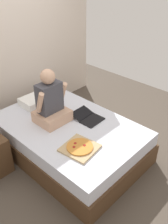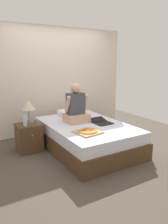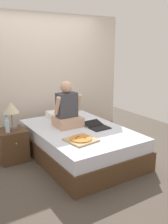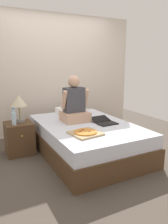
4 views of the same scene
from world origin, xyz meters
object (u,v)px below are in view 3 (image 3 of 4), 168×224
(lamp_on_left_nightstand, at_px, (11,109))
(nightstand_left, at_px, (12,145))
(water_bottle, at_px, (7,126))
(pizza_box, at_px, (81,139))
(bed, at_px, (79,143))
(laptop, at_px, (98,126))
(person_seated, at_px, (67,110))

(lamp_on_left_nightstand, bearing_deg, nightstand_left, -128.63)
(water_bottle, distance_m, pizza_box, 1.21)
(bed, height_order, laptop, laptop)
(laptop, height_order, pizza_box, laptop)
(person_seated, xyz_separation_m, laptop, (0.39, -0.37, -0.27))
(bed, distance_m, lamp_on_left_nightstand, 1.26)
(person_seated, bearing_deg, nightstand_left, 165.02)
(bed, bearing_deg, pizza_box, -118.29)
(laptop, bearing_deg, lamp_on_left_nightstand, 152.35)
(water_bottle, bearing_deg, nightstand_left, 48.35)
(bed, distance_m, pizza_box, 0.62)
(pizza_box, bearing_deg, nightstand_left, 127.34)
(nightstand_left, distance_m, pizza_box, 1.25)
(laptop, distance_m, pizza_box, 0.66)
(bed, height_order, pizza_box, pizza_box)
(laptop, bearing_deg, water_bottle, 159.36)
(nightstand_left, xyz_separation_m, lamp_on_left_nightstand, (0.04, 0.05, 0.59))
(nightstand_left, relative_size, lamp_on_left_nightstand, 1.18)
(water_bottle, height_order, laptop, water_bottle)
(nightstand_left, height_order, pizza_box, pizza_box)
(bed, bearing_deg, nightstand_left, 154.34)
(laptop, bearing_deg, person_seated, 136.64)
(lamp_on_left_nightstand, distance_m, person_seated, 0.92)
(laptop, relative_size, pizza_box, 0.94)
(laptop, bearing_deg, pizza_box, -146.92)
(person_seated, relative_size, pizza_box, 1.72)
(bed, height_order, nightstand_left, nightstand_left)
(water_bottle, bearing_deg, person_seated, -8.83)
(water_bottle, height_order, person_seated, person_seated)
(lamp_on_left_nightstand, relative_size, laptop, 1.05)
(nightstand_left, bearing_deg, lamp_on_left_nightstand, 51.37)
(bed, xyz_separation_m, lamp_on_left_nightstand, (-0.96, 0.53, 0.61))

